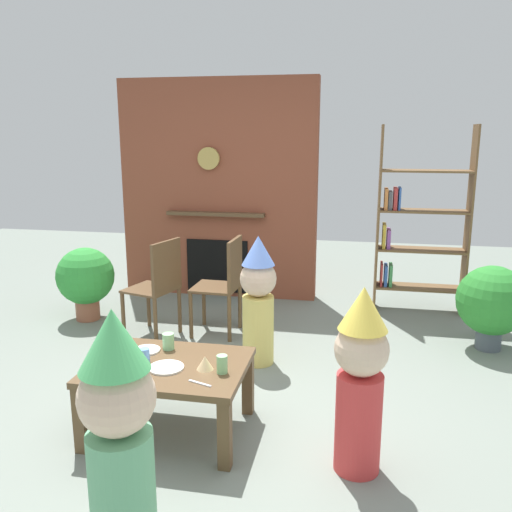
{
  "coord_description": "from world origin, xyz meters",
  "views": [
    {
      "loc": [
        0.84,
        -3.16,
        1.81
      ],
      "look_at": [
        0.15,
        0.4,
        0.98
      ],
      "focal_mm": 37.45,
      "sensor_mm": 36.0,
      "label": 1
    }
  ],
  "objects_px": {
    "coffee_table": "(169,374)",
    "child_with_cone_hat": "(119,435)",
    "bookshelf": "(415,227)",
    "paper_plate_rear": "(147,350)",
    "paper_plate_front": "(166,368)",
    "child_by_the_chairs": "(258,297)",
    "dining_chair_middle": "(225,280)",
    "child_in_pink": "(360,376)",
    "paper_cup_center": "(145,355)",
    "potted_plant_short": "(86,278)",
    "dining_chair_left": "(159,283)",
    "potted_plant_tall": "(492,302)",
    "birthday_cake_slice": "(205,363)",
    "paper_cup_near_right": "(222,364)",
    "paper_cup_near_left": "(168,341)"
  },
  "relations": [
    {
      "from": "coffee_table",
      "to": "child_with_cone_hat",
      "type": "xyz_separation_m",
      "value": [
        0.17,
        -1.03,
        0.23
      ]
    },
    {
      "from": "bookshelf",
      "to": "paper_plate_rear",
      "type": "xyz_separation_m",
      "value": [
        -1.87,
        -2.55,
        -0.43
      ]
    },
    {
      "from": "paper_plate_front",
      "to": "child_by_the_chairs",
      "type": "distance_m",
      "value": 1.22
    },
    {
      "from": "paper_plate_front",
      "to": "dining_chair_middle",
      "type": "height_order",
      "value": "dining_chair_middle"
    },
    {
      "from": "child_in_pink",
      "to": "paper_plate_front",
      "type": "bearing_deg",
      "value": 3.29
    },
    {
      "from": "paper_cup_center",
      "to": "child_in_pink",
      "type": "bearing_deg",
      "value": -7.62
    },
    {
      "from": "child_by_the_chairs",
      "to": "dining_chair_middle",
      "type": "xyz_separation_m",
      "value": [
        -0.41,
        0.57,
        -0.04
      ]
    },
    {
      "from": "bookshelf",
      "to": "potted_plant_short",
      "type": "bearing_deg",
      "value": -164.09
    },
    {
      "from": "paper_plate_rear",
      "to": "dining_chair_left",
      "type": "height_order",
      "value": "dining_chair_left"
    },
    {
      "from": "child_with_cone_hat",
      "to": "dining_chair_left",
      "type": "height_order",
      "value": "child_with_cone_hat"
    },
    {
      "from": "child_by_the_chairs",
      "to": "dining_chair_middle",
      "type": "bearing_deg",
      "value": -126.77
    },
    {
      "from": "potted_plant_tall",
      "to": "bookshelf",
      "type": "bearing_deg",
      "value": 121.11
    },
    {
      "from": "birthday_cake_slice",
      "to": "dining_chair_middle",
      "type": "bearing_deg",
      "value": 100.24
    },
    {
      "from": "coffee_table",
      "to": "child_with_cone_hat",
      "type": "bearing_deg",
      "value": -80.63
    },
    {
      "from": "bookshelf",
      "to": "potted_plant_short",
      "type": "height_order",
      "value": "bookshelf"
    },
    {
      "from": "birthday_cake_slice",
      "to": "child_by_the_chairs",
      "type": "xyz_separation_m",
      "value": [
        0.1,
        1.14,
        0.06
      ]
    },
    {
      "from": "dining_chair_middle",
      "to": "potted_plant_short",
      "type": "distance_m",
      "value": 1.46
    },
    {
      "from": "paper_cup_near_right",
      "to": "potted_plant_short",
      "type": "height_order",
      "value": "potted_plant_short"
    },
    {
      "from": "potted_plant_tall",
      "to": "potted_plant_short",
      "type": "relative_size",
      "value": 1.01
    },
    {
      "from": "bookshelf",
      "to": "paper_cup_near_right",
      "type": "xyz_separation_m",
      "value": [
        -1.31,
        -2.77,
        -0.38
      ]
    },
    {
      "from": "paper_plate_front",
      "to": "child_in_pink",
      "type": "xyz_separation_m",
      "value": [
        1.13,
        -0.11,
        0.1
      ]
    },
    {
      "from": "paper_cup_near_right",
      "to": "child_by_the_chairs",
      "type": "bearing_deg",
      "value": 90.35
    },
    {
      "from": "birthday_cake_slice",
      "to": "dining_chair_left",
      "type": "xyz_separation_m",
      "value": [
        -0.87,
        1.52,
        0.02
      ]
    },
    {
      "from": "potted_plant_short",
      "to": "dining_chair_left",
      "type": "bearing_deg",
      "value": -19.76
    },
    {
      "from": "paper_cup_near_right",
      "to": "dining_chair_middle",
      "type": "bearing_deg",
      "value": 103.61
    },
    {
      "from": "paper_cup_near_left",
      "to": "paper_plate_front",
      "type": "height_order",
      "value": "paper_cup_near_left"
    },
    {
      "from": "bookshelf",
      "to": "paper_plate_front",
      "type": "distance_m",
      "value": 3.26
    },
    {
      "from": "bookshelf",
      "to": "paper_cup_center",
      "type": "relative_size",
      "value": 21.78
    },
    {
      "from": "coffee_table",
      "to": "birthday_cake_slice",
      "type": "relative_size",
      "value": 9.45
    },
    {
      "from": "bookshelf",
      "to": "paper_cup_center",
      "type": "bearing_deg",
      "value": -123.75
    },
    {
      "from": "birthday_cake_slice",
      "to": "dining_chair_left",
      "type": "distance_m",
      "value": 1.75
    },
    {
      "from": "bookshelf",
      "to": "dining_chair_middle",
      "type": "height_order",
      "value": "bookshelf"
    },
    {
      "from": "paper_cup_near_left",
      "to": "bookshelf",
      "type": "bearing_deg",
      "value": 55.11
    },
    {
      "from": "dining_chair_left",
      "to": "potted_plant_short",
      "type": "relative_size",
      "value": 1.24
    },
    {
      "from": "child_in_pink",
      "to": "paper_cup_near_right",
      "type": "bearing_deg",
      "value": 0.38
    },
    {
      "from": "paper_cup_near_left",
      "to": "paper_cup_near_right",
      "type": "bearing_deg",
      "value": -32.54
    },
    {
      "from": "child_in_pink",
      "to": "child_by_the_chairs",
      "type": "bearing_deg",
      "value": -49.35
    },
    {
      "from": "paper_cup_near_left",
      "to": "potted_plant_tall",
      "type": "relative_size",
      "value": 0.15
    },
    {
      "from": "paper_cup_near_right",
      "to": "paper_plate_rear",
      "type": "relative_size",
      "value": 0.62
    },
    {
      "from": "paper_cup_near_right",
      "to": "dining_chair_left",
      "type": "xyz_separation_m",
      "value": [
        -0.98,
        1.54,
        0.01
      ]
    },
    {
      "from": "paper_cup_near_left",
      "to": "child_in_pink",
      "type": "height_order",
      "value": "child_in_pink"
    },
    {
      "from": "coffee_table",
      "to": "potted_plant_tall",
      "type": "bearing_deg",
      "value": 38.16
    },
    {
      "from": "child_in_pink",
      "to": "child_by_the_chairs",
      "type": "height_order",
      "value": "child_in_pink"
    },
    {
      "from": "bookshelf",
      "to": "paper_plate_front",
      "type": "height_order",
      "value": "bookshelf"
    },
    {
      "from": "paper_cup_near_left",
      "to": "dining_chair_left",
      "type": "bearing_deg",
      "value": 113.59
    },
    {
      "from": "paper_cup_center",
      "to": "paper_plate_front",
      "type": "height_order",
      "value": "paper_cup_center"
    },
    {
      "from": "paper_cup_near_left",
      "to": "child_with_cone_hat",
      "type": "relative_size",
      "value": 0.09
    },
    {
      "from": "birthday_cake_slice",
      "to": "dining_chair_left",
      "type": "height_order",
      "value": "dining_chair_left"
    },
    {
      "from": "child_with_cone_hat",
      "to": "dining_chair_left",
      "type": "distance_m",
      "value": 2.64
    },
    {
      "from": "paper_cup_near_left",
      "to": "paper_cup_center",
      "type": "relative_size",
      "value": 1.22
    }
  ]
}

